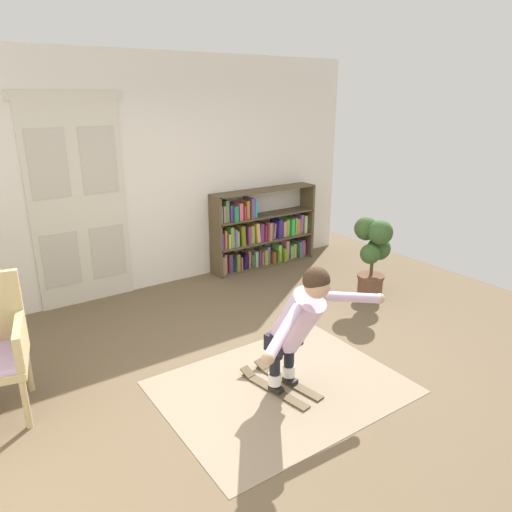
# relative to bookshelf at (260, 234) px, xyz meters

# --- Properties ---
(ground_plane) EXTENTS (7.20, 7.20, 0.00)m
(ground_plane) POSITION_rel_bookshelf_xyz_m (-1.48, -2.39, -0.48)
(ground_plane) COLOR brown
(back_wall) EXTENTS (6.00, 0.10, 2.90)m
(back_wall) POSITION_rel_bookshelf_xyz_m (-1.48, 0.21, 0.97)
(back_wall) COLOR silver
(back_wall) RESTS_ON ground
(double_door) EXTENTS (1.22, 0.05, 2.45)m
(double_door) POSITION_rel_bookshelf_xyz_m (-2.45, 0.15, 0.75)
(double_door) COLOR beige
(double_door) RESTS_ON ground
(rug) EXTENTS (2.02, 1.56, 0.01)m
(rug) POSITION_rel_bookshelf_xyz_m (-1.63, -2.65, -0.48)
(rug) COLOR gray
(rug) RESTS_ON ground
(bookshelf) EXTENTS (1.66, 0.30, 1.13)m
(bookshelf) POSITION_rel_bookshelf_xyz_m (0.00, 0.00, 0.00)
(bookshelf) COLOR brown
(bookshelf) RESTS_ON ground
(potted_plant) EXTENTS (0.47, 0.51, 1.01)m
(potted_plant) POSITION_rel_bookshelf_xyz_m (0.46, -1.73, 0.12)
(potted_plant) COLOR brown
(potted_plant) RESTS_ON ground
(skis_pair) EXTENTS (0.40, 0.78, 0.07)m
(skis_pair) POSITION_rel_bookshelf_xyz_m (-1.63, -2.62, -0.46)
(skis_pair) COLOR brown
(skis_pair) RESTS_ON rug
(person_skier) EXTENTS (1.44, 0.78, 1.12)m
(person_skier) POSITION_rel_bookshelf_xyz_m (-1.60, -2.82, 0.23)
(person_skier) COLOR white
(person_skier) RESTS_ON skis_pair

